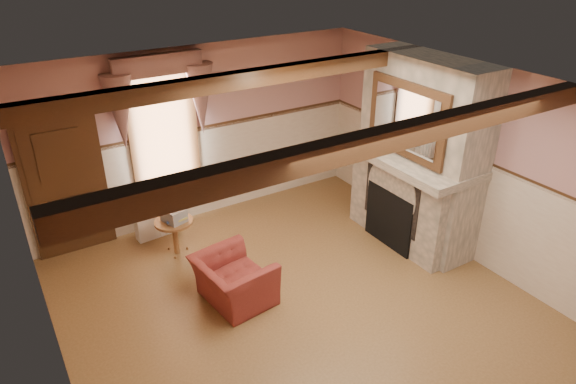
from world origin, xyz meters
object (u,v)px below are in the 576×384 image
side_table (175,237)px  radiator (157,218)px  oil_lamp (381,131)px  mantel_clock (375,131)px  armchair (234,280)px  bowl (423,157)px

side_table → radiator: size_ratio=0.80×
radiator → oil_lamp: oil_lamp is taller
side_table → mantel_clock: mantel_clock is taller
armchair → side_table: armchair is taller
bowl → side_table: bearing=151.6°
radiator → oil_lamp: bearing=-29.1°
side_table → bowl: (3.13, -1.69, 1.19)m
mantel_clock → oil_lamp: 0.13m
side_table → radiator: (-0.06, 0.63, 0.02)m
side_table → oil_lamp: size_ratio=1.99×
side_table → bowl: 3.75m
radiator → armchair: bearing=-86.8°
mantel_clock → oil_lamp: bearing=-90.0°
radiator → mantel_clock: mantel_clock is taller
bowl → oil_lamp: oil_lamp is taller
bowl → oil_lamp: size_ratio=1.30×
bowl → mantel_clock: (0.00, 1.03, 0.06)m
side_table → oil_lamp: bearing=-14.1°
armchair → radiator: armchair is taller
bowl → mantel_clock: size_ratio=1.51×
oil_lamp → bowl: bearing=-90.0°
armchair → side_table: (-0.24, 1.44, -0.03)m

